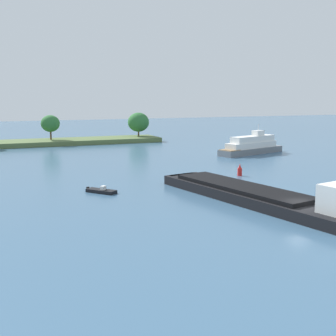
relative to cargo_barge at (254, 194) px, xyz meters
name	(u,v)px	position (x,y,z in m)	size (l,w,h in m)	color
ground_plane	(299,217)	(0.65, -7.21, -0.96)	(400.00, 400.00, 0.00)	#3D607F
treeline_island	(17,135)	(-21.39, 74.46, 1.73)	(75.36, 11.28, 9.03)	#566B3D
cargo_barge	(254,194)	(0.00, 0.00, 0.00)	(10.94, 29.19, 5.82)	black
white_riverboat	(252,146)	(24.74, 37.92, 0.75)	(17.75, 8.67, 6.39)	slate
small_motorboat	(101,191)	(-15.35, 12.19, -0.72)	(3.65, 4.06, 0.93)	black
channel_buoy_red	(240,171)	(7.93, 15.83, -0.15)	(0.70, 0.70, 1.90)	red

